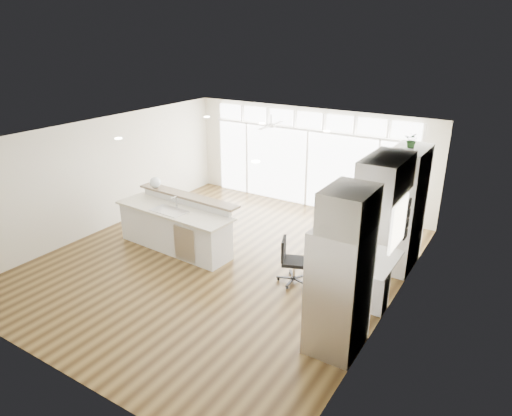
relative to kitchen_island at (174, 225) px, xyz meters
The scene contains 24 objects.
floor 1.39m from the kitchen_island, ahead, with size 7.00×8.00×0.02m, color #3D2A13.
ceiling 2.48m from the kitchen_island, ahead, with size 7.00×8.00×0.02m, color white.
wall_back 4.35m from the kitchen_island, 72.84° to the left, with size 7.00×0.04×2.70m, color beige.
wall_front 4.18m from the kitchen_island, 72.07° to the right, with size 7.00×0.04×2.70m, color beige.
wall_left 2.37m from the kitchen_island, behind, with size 0.04×8.00×2.70m, color beige.
wall_right 4.83m from the kitchen_island, ahead, with size 0.04×8.00×2.70m, color beige.
glass_wall 4.25m from the kitchen_island, 72.60° to the left, with size 5.80×0.06×2.08m, color white.
transom_row 4.60m from the kitchen_island, 72.60° to the left, with size 5.90×0.06×0.40m, color white.
desk_window 4.84m from the kitchen_island, ahead, with size 0.04×0.85×0.85m, color white.
ceiling_fan 3.55m from the kitchen_island, 75.20° to the left, with size 1.16×1.16×0.32m, color white.
recessed_lights 2.48m from the kitchen_island, 13.06° to the left, with size 3.40×3.00×0.02m, color white.
oven_cabinet 4.87m from the kitchen_island, 23.12° to the left, with size 0.64×1.20×2.50m, color white.
desk_nook 4.42m from the kitchen_island, ahead, with size 0.72×1.30×0.76m, color white.
upper_cabinets 4.79m from the kitchen_island, ahead, with size 0.64×1.30×0.64m, color white.
refrigerator 4.57m from the kitchen_island, 16.03° to the right, with size 0.76×0.90×2.00m, color silver.
fridge_cabinet 4.92m from the kitchen_island, 15.82° to the right, with size 0.64×0.90×0.60m, color white.
framed_photos 4.90m from the kitchen_island, 12.11° to the left, with size 0.06×0.22×0.80m, color black.
kitchen_island is the anchor object (origin of this frame).
rug 3.84m from the kitchen_island, 15.71° to the left, with size 0.98×0.71×0.01m, color black.
office_chair 2.94m from the kitchen_island, ahead, with size 0.47×0.43×0.90m, color black.
fishbowl 1.25m from the kitchen_island, 153.81° to the left, with size 0.26×0.26×0.26m, color silver.
monitor 4.35m from the kitchen_island, ahead, with size 0.09×0.51×0.43m, color black.
keyboard 4.17m from the kitchen_island, ahead, with size 0.13×0.36×0.02m, color silver.
potted_plant 5.24m from the kitchen_island, 23.12° to the left, with size 0.27×0.29×0.23m, color #2F5F28.
Camera 1 is at (5.17, -6.95, 4.59)m, focal length 32.00 mm.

